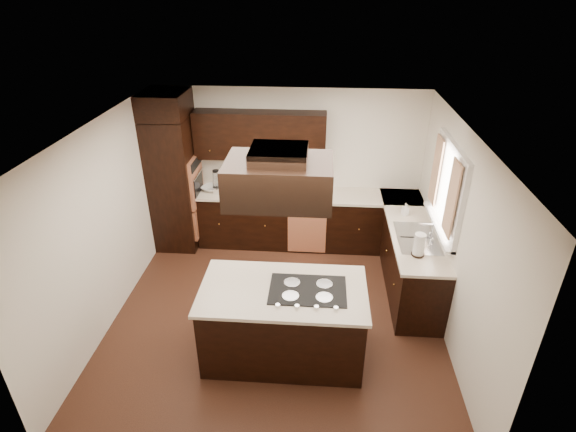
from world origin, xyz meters
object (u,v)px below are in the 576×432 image
object	(u,v)px
oven_column	(175,184)
spice_rack	(260,184)
island	(283,323)
range_hood	(279,181)

from	to	relation	value
oven_column	spice_rack	xyz separation A→B (m)	(1.34, 0.04, 0.02)
island	range_hood	size ratio (longest dim) A/B	1.69
oven_column	range_hood	distance (m)	3.13
island	oven_column	bearing A→B (deg)	128.80
range_hood	spice_rack	world-z (taller)	range_hood
oven_column	island	distance (m)	3.12
oven_column	spice_rack	bearing A→B (deg)	1.70
oven_column	spice_rack	distance (m)	1.34
oven_column	island	size ratio (longest dim) A/B	1.20
spice_rack	island	bearing A→B (deg)	-70.95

